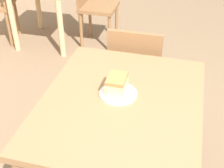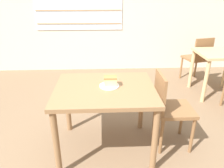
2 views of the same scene
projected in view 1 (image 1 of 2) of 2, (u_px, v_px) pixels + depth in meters
name	position (u px, v px, depth m)	size (l,w,h in m)	color
dining_table_near	(121.00, 116.00, 1.71)	(1.02, 0.84, 0.76)	olive
chair_near_window	(136.00, 72.00, 2.37)	(0.40, 0.40, 0.88)	brown
chair_far_corner	(93.00, 4.00, 3.54)	(0.40, 0.40, 0.88)	brown
chair_far_opposite	(0.00, 2.00, 3.59)	(0.48, 0.48, 0.88)	brown
plate	(118.00, 93.00, 1.69)	(0.20, 0.20, 0.01)	white
cake_slice	(117.00, 84.00, 1.67)	(0.13, 0.10, 0.09)	#E0C67F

